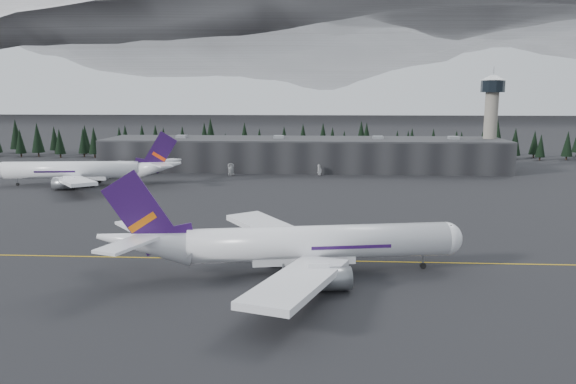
# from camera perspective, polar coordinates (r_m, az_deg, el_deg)

# --- Properties ---
(ground) EXTENTS (1400.00, 1400.00, 0.00)m
(ground) POSITION_cam_1_polar(r_m,az_deg,el_deg) (107.17, -0.64, -6.61)
(ground) COLOR black
(ground) RESTS_ON ground
(taxiline) EXTENTS (400.00, 0.40, 0.02)m
(taxiline) POSITION_cam_1_polar(r_m,az_deg,el_deg) (105.26, -0.71, -6.91)
(taxiline) COLOR gold
(taxiline) RESTS_ON ground
(terminal) EXTENTS (160.00, 30.00, 12.60)m
(terminal) POSITION_cam_1_polar(r_m,az_deg,el_deg) (228.86, 1.56, 3.90)
(terminal) COLOR black
(terminal) RESTS_ON ground
(control_tower) EXTENTS (10.00, 10.00, 37.70)m
(control_tower) POSITION_cam_1_polar(r_m,az_deg,el_deg) (240.30, 19.95, 7.69)
(control_tower) COLOR gray
(control_tower) RESTS_ON ground
(treeline) EXTENTS (360.00, 20.00, 15.00)m
(treeline) POSITION_cam_1_polar(r_m,az_deg,el_deg) (265.55, 1.82, 5.00)
(treeline) COLOR black
(treeline) RESTS_ON ground
(mountain_ridge) EXTENTS (4400.00, 900.00, 420.00)m
(mountain_ridge) POSITION_cam_1_polar(r_m,az_deg,el_deg) (1102.89, 3.04, 8.40)
(mountain_ridge) COLOR white
(mountain_ridge) RESTS_ON ground
(jet_main) EXTENTS (62.48, 57.20, 18.51)m
(jet_main) POSITION_cam_1_polar(r_m,az_deg,el_deg) (96.10, -0.00, -5.33)
(jet_main) COLOR white
(jet_main) RESTS_ON ground
(jet_parked) EXTENTS (61.76, 56.74, 18.18)m
(jet_parked) POSITION_cam_1_polar(r_m,az_deg,el_deg) (200.07, -19.60, 2.10)
(jet_parked) COLOR white
(jet_parked) RESTS_ON ground
(gse_vehicle_a) EXTENTS (2.75, 5.01, 1.33)m
(gse_vehicle_a) POSITION_cam_1_polar(r_m,az_deg,el_deg) (211.96, -5.81, 1.83)
(gse_vehicle_a) COLOR silver
(gse_vehicle_a) RESTS_ON ground
(gse_vehicle_b) EXTENTS (4.51, 2.80, 1.43)m
(gse_vehicle_b) POSITION_cam_1_polar(r_m,az_deg,el_deg) (212.71, 3.24, 1.90)
(gse_vehicle_b) COLOR white
(gse_vehicle_b) RESTS_ON ground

